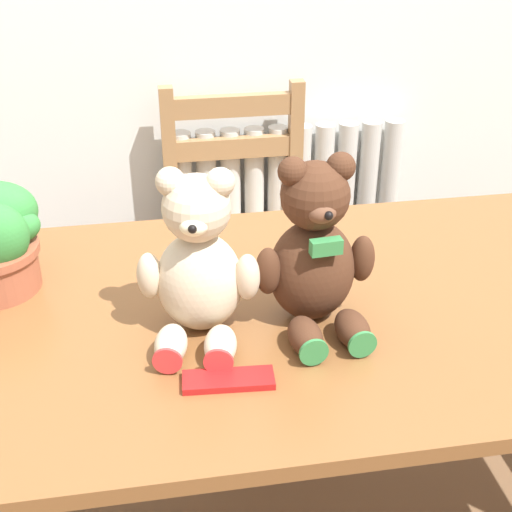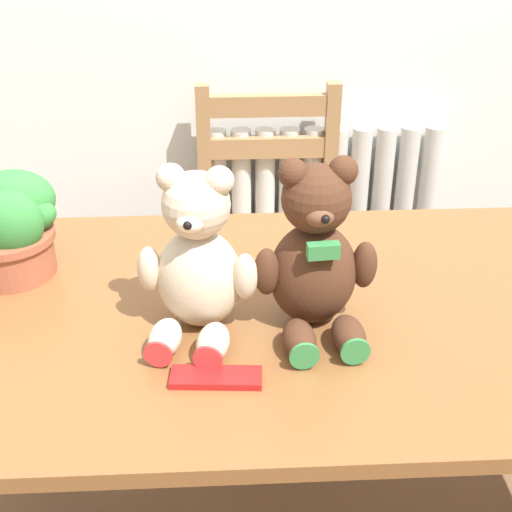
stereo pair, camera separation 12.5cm
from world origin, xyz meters
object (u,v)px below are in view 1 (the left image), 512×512
chocolate_bar (228,380)px  wooden_chair_behind (241,242)px  teddy_bear_left (198,265)px  teddy_bear_right (315,254)px

chocolate_bar → wooden_chair_behind: bearing=80.4°
wooden_chair_behind → chocolate_bar: size_ratio=5.96×
teddy_bear_left → teddy_bear_right: 0.21m
teddy_bear_right → chocolate_bar: (-0.18, -0.16, -0.13)m
teddy_bear_right → chocolate_bar: size_ratio=2.13×
wooden_chair_behind → chocolate_bar: (-0.15, -0.91, 0.25)m
wooden_chair_behind → chocolate_bar: bearing=80.4°
wooden_chair_behind → chocolate_bar: wooden_chair_behind is taller
teddy_bear_right → chocolate_bar: bearing=36.8°
wooden_chair_behind → teddy_bear_right: size_ratio=2.80×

